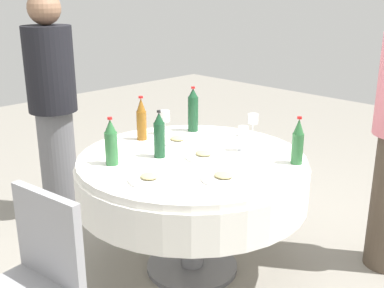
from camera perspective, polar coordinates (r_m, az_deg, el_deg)
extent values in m
plane|color=gray|center=(3.07, 0.00, -14.61)|extent=(10.00, 10.00, 0.00)
cylinder|color=white|center=(2.75, 0.00, -1.88)|extent=(1.31, 1.31, 0.04)
cylinder|color=white|center=(2.79, 0.00, -4.38)|extent=(1.34, 1.34, 0.22)
cylinder|color=slate|center=(2.95, 0.00, -10.68)|extent=(0.14, 0.14, 0.48)
cylinder|color=slate|center=(3.06, 0.00, -14.37)|extent=(0.56, 0.56, 0.03)
cylinder|color=#194728|center=(2.71, -3.92, 0.47)|extent=(0.06, 0.06, 0.20)
cone|color=#194728|center=(2.67, -3.98, 3.15)|extent=(0.06, 0.06, 0.06)
cylinder|color=black|center=(2.66, -4.00, 3.92)|extent=(0.02, 0.02, 0.01)
cylinder|color=#2D6B38|center=(2.67, 12.49, -0.55)|extent=(0.06, 0.06, 0.17)
cone|color=#2D6B38|center=(2.63, 12.68, 2.08)|extent=(0.06, 0.06, 0.08)
cylinder|color=red|center=(2.62, 12.75, 3.08)|extent=(0.03, 0.03, 0.01)
cylinder|color=#194728|center=(3.20, 0.13, 3.60)|extent=(0.07, 0.07, 0.23)
cone|color=#194728|center=(3.17, 0.13, 6.15)|extent=(0.06, 0.06, 0.06)
cylinder|color=red|center=(3.16, 0.13, 6.77)|extent=(0.03, 0.03, 0.01)
cylinder|color=#8C5619|center=(3.04, -5.99, 2.22)|extent=(0.06, 0.06, 0.18)
cone|color=#8C5619|center=(3.00, -6.08, 4.70)|extent=(0.06, 0.06, 0.09)
cylinder|color=red|center=(2.99, -6.11, 5.61)|extent=(0.03, 0.03, 0.01)
cylinder|color=#2D6B38|center=(2.62, -9.62, -0.54)|extent=(0.07, 0.07, 0.18)
cone|color=#2D6B38|center=(2.59, -9.76, 2.15)|extent=(0.06, 0.06, 0.07)
cylinder|color=red|center=(2.58, -9.81, 3.05)|extent=(0.03, 0.03, 0.01)
cylinder|color=white|center=(3.17, -3.25, 1.24)|extent=(0.06, 0.06, 0.00)
cylinder|color=white|center=(3.15, -3.27, 1.99)|extent=(0.01, 0.01, 0.08)
cylinder|color=white|center=(3.13, -3.29, 3.35)|extent=(0.07, 0.07, 0.07)
cylinder|color=gold|center=(3.14, -3.29, 2.99)|extent=(0.06, 0.06, 0.03)
cylinder|color=white|center=(3.14, 7.20, 0.97)|extent=(0.06, 0.06, 0.00)
cylinder|color=white|center=(3.12, 7.23, 1.73)|extent=(0.01, 0.01, 0.08)
cylinder|color=white|center=(3.10, 7.29, 3.03)|extent=(0.07, 0.07, 0.06)
cylinder|color=maroon|center=(3.11, 7.27, 2.71)|extent=(0.06, 0.06, 0.03)
cylinder|color=white|center=(2.85, 6.08, -0.78)|extent=(0.06, 0.06, 0.00)
cylinder|color=white|center=(2.84, 6.11, -0.08)|extent=(0.01, 0.01, 0.07)
cylinder|color=white|center=(2.81, 6.16, 1.34)|extent=(0.06, 0.06, 0.08)
cylinder|color=gold|center=(2.82, 6.14, 0.91)|extent=(0.05, 0.05, 0.03)
cylinder|color=white|center=(2.40, -5.17, -4.27)|extent=(0.21, 0.21, 0.02)
ellipsoid|color=tan|center=(2.39, -5.18, -3.87)|extent=(0.09, 0.08, 0.02)
cylinder|color=white|center=(2.72, 1.39, -1.48)|extent=(0.21, 0.21, 0.02)
ellipsoid|color=tan|center=(2.71, 1.39, -1.12)|extent=(0.10, 0.08, 0.02)
cylinder|color=white|center=(2.41, 3.78, -4.14)|extent=(0.22, 0.22, 0.02)
ellipsoid|color=tan|center=(2.40, 3.79, -3.74)|extent=(0.10, 0.09, 0.02)
cylinder|color=white|center=(2.99, -1.75, 0.35)|extent=(0.21, 0.21, 0.02)
ellipsoid|color=tan|center=(2.98, -1.76, 0.67)|extent=(0.09, 0.08, 0.02)
cube|color=silver|center=(2.87, -6.86, -0.64)|extent=(0.16, 0.11, 0.00)
cube|color=silver|center=(2.93, 9.15, -0.36)|extent=(0.07, 0.18, 0.00)
cylinder|color=slate|center=(3.67, -15.67, -2.42)|extent=(0.26, 0.26, 0.83)
cylinder|color=black|center=(3.49, -16.67, 8.57)|extent=(0.34, 0.34, 0.59)
sphere|color=#8C664C|center=(3.45, -17.29, 15.27)|extent=(0.23, 0.23, 0.23)
cube|color=#99999E|center=(2.13, -16.78, -10.76)|extent=(0.40, 0.10, 0.42)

